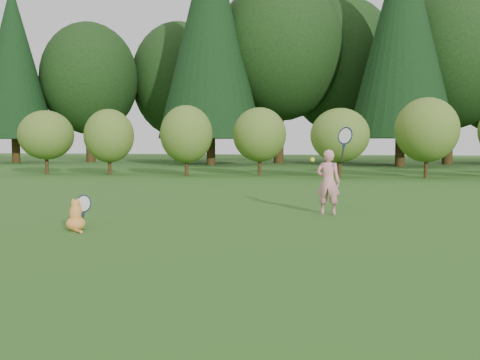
# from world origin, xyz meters

# --- Properties ---
(ground) EXTENTS (100.00, 100.00, 0.00)m
(ground) POSITION_xyz_m (0.00, 0.00, 0.00)
(ground) COLOR #255518
(ground) RESTS_ON ground
(shrub_row) EXTENTS (28.00, 3.00, 2.80)m
(shrub_row) POSITION_xyz_m (0.00, 13.00, 1.40)
(shrub_row) COLOR #426E22
(shrub_row) RESTS_ON ground
(woodland_backdrop) EXTENTS (48.00, 10.00, 15.00)m
(woodland_backdrop) POSITION_xyz_m (0.00, 23.00, 7.50)
(woodland_backdrop) COLOR black
(woodland_backdrop) RESTS_ON ground
(child) EXTENTS (0.67, 0.45, 1.71)m
(child) POSITION_xyz_m (1.44, 2.42, 0.60)
(child) COLOR pink
(child) RESTS_ON ground
(cat) EXTENTS (0.47, 0.66, 0.64)m
(cat) POSITION_xyz_m (-2.03, -0.10, 0.24)
(cat) COLOR orange
(cat) RESTS_ON ground
(tennis_ball) EXTENTS (0.08, 0.08, 0.08)m
(tennis_ball) POSITION_xyz_m (1.22, 1.64, 0.99)
(tennis_ball) COLOR #BEE71B
(tennis_ball) RESTS_ON ground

